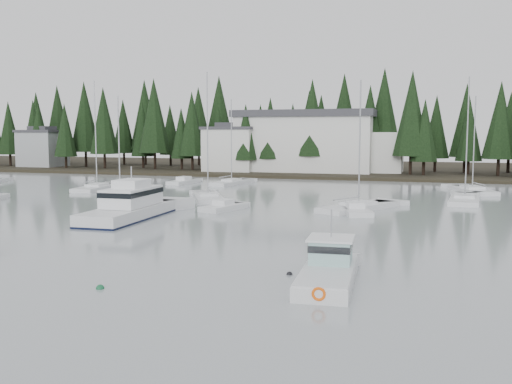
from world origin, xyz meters
TOP-DOWN VIEW (x-y plane):
  - ground at (0.00, 0.00)m, footprint 260.00×260.00m
  - far_shore_land at (0.00, 97.00)m, footprint 240.00×54.00m
  - conifer_treeline at (0.00, 86.00)m, footprint 200.00×22.00m
  - house_west at (-18.00, 79.00)m, footprint 9.54×7.42m
  - house_far_west at (-60.00, 81.00)m, footprint 8.48×7.42m
  - harbor_inn at (-2.96, 82.34)m, footprint 29.50×11.50m
  - cabin_cruiser_center at (-8.20, 24.90)m, footprint 4.16×12.23m
  - lobster_boat_teal at (11.98, 8.81)m, footprint 2.99×7.35m
  - sailboat_0 at (10.14, 36.43)m, footprint 7.33×10.22m
  - sailboat_1 at (-10.78, 58.71)m, footprint 4.02×9.17m
  - sailboat_3 at (-6.93, 39.95)m, footprint 6.74×9.59m
  - sailboat_4 at (-25.12, 46.25)m, footprint 3.97×9.88m
  - sailboat_8 at (20.37, 46.57)m, footprint 3.88×11.02m
  - sailboat_9 at (-15.83, 36.27)m, footprint 5.64×8.98m
  - sailboat_11 at (21.80, 57.00)m, footprint 5.72×10.16m
  - runabout_1 at (10.11, 34.06)m, footprint 4.05×6.98m
  - runabout_3 at (-17.88, 57.75)m, footprint 2.95×6.64m
  - runabout_4 at (-2.29, 32.32)m, footprint 3.55×5.62m
  - mooring_buoy_green at (1.76, 4.41)m, footprint 0.41×0.41m
  - mooring_buoy_dark at (9.77, 9.70)m, footprint 0.33×0.33m

SIDE VIEW (x-z plane):
  - ground at x=0.00m, z-range 0.00..0.00m
  - far_shore_land at x=0.00m, z-range -0.50..0.50m
  - conifer_treeline at x=0.00m, z-range -10.00..10.00m
  - mooring_buoy_green at x=1.76m, z-range -0.20..0.20m
  - mooring_buoy_dark at x=9.77m, z-range -0.16..0.16m
  - sailboat_11 at x=21.80m, z-range -6.19..6.31m
  - sailboat_0 at x=10.14m, z-range -6.41..6.53m
  - sailboat_9 at x=-15.83m, z-range -5.91..6.04m
  - sailboat_8 at x=20.37m, z-range -6.90..7.03m
  - sailboat_1 at x=-10.78m, z-range -6.30..6.44m
  - sailboat_3 at x=-6.93m, z-range -7.21..7.37m
  - sailboat_4 at x=-25.12m, z-range -7.25..7.41m
  - runabout_1 at x=10.11m, z-range -0.58..0.84m
  - runabout_4 at x=-2.29m, z-range -0.58..0.84m
  - runabout_3 at x=-17.88m, z-range -0.58..0.84m
  - lobster_boat_teal at x=11.98m, z-range -1.53..2.48m
  - cabin_cruiser_center at x=-8.20m, z-range -1.82..3.38m
  - house_far_west at x=-60.00m, z-range 0.28..8.53m
  - house_west at x=-18.00m, z-range 0.28..9.03m
  - harbor_inn at x=-2.96m, z-range 0.33..11.23m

